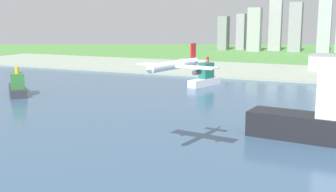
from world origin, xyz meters
name	(u,v)px	position (x,y,z in m)	size (l,w,h in m)	color
ground_plane	(227,103)	(0.00, 300.00, 0.00)	(2400.00, 2400.00, 0.00)	#508C42
water_bay	(198,121)	(0.00, 240.00, 0.07)	(840.00, 360.00, 0.15)	#385675
industrial_pier	(276,72)	(0.00, 490.00, 1.25)	(840.00, 140.00, 2.50)	#98A48F
airplane_landing	(174,65)	(14.76, 170.41, 40.40)	(36.59, 38.52, 11.45)	white
container_barge	(17,87)	(-159.37, 264.62, 6.60)	(40.17, 39.33, 22.90)	#2D3338
cargo_ship	(334,116)	(74.02, 225.02, 13.43)	(75.31, 26.04, 46.90)	black
ferry_boat	(205,77)	(-40.95, 369.71, 7.49)	(19.45, 38.94, 25.43)	white
distant_skyline	(290,25)	(-34.97, 814.94, 48.25)	(229.64, 50.79, 142.25)	gray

